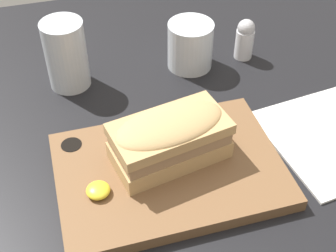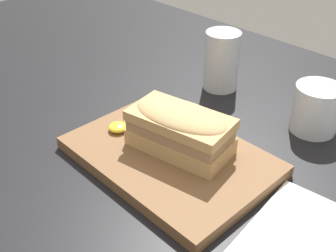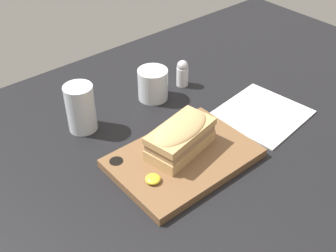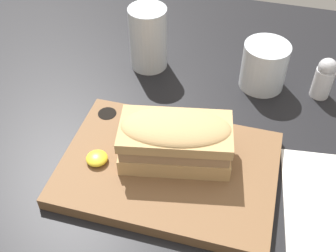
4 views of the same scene
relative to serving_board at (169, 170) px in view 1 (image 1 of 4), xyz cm
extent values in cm
cube|color=black|center=(-4.17, 1.59, -1.97)|extent=(183.03, 105.06, 2.00)
cube|color=brown|center=(0.08, -0.05, 0.00)|extent=(30.32, 21.02, 1.93)
cylinder|color=black|center=(-12.13, 7.52, 0.53)|extent=(2.94, 2.94, 0.97)
cube|color=tan|center=(0.61, 1.37, 2.29)|extent=(16.59, 10.73, 2.66)
cube|color=#9E7A56|center=(0.61, 1.37, 4.50)|extent=(15.93, 10.31, 1.77)
cube|color=tan|center=(0.61, 1.37, 6.19)|extent=(16.59, 10.73, 1.59)
ellipsoid|color=tan|center=(0.61, 1.37, 6.85)|extent=(16.26, 10.52, 2.39)
ellipsoid|color=yellow|center=(-9.89, -2.13, 1.58)|extent=(3.10, 3.10, 1.24)
cylinder|color=silver|center=(-10.30, 24.20, 4.84)|extent=(6.80, 6.80, 11.63)
cylinder|color=silver|center=(-10.30, 24.20, 1.85)|extent=(5.98, 5.98, 5.23)
cylinder|color=silver|center=(10.64, 23.77, 3.14)|extent=(7.84, 7.84, 8.22)
cylinder|color=black|center=(10.64, 23.77, 2.13)|extent=(7.05, 7.05, 5.79)
cylinder|color=white|center=(20.72, 23.58, 1.72)|extent=(3.24, 3.24, 5.37)
sphere|color=#B7B7BC|center=(20.72, 23.58, 4.97)|extent=(3.08, 3.08, 3.08)
camera|label=1|loc=(-11.61, -40.65, 48.06)|focal=50.00mm
camera|label=2|loc=(36.76, -35.92, 39.41)|focal=45.00mm
camera|label=3|loc=(-46.04, -49.87, 60.83)|focal=45.00mm
camera|label=4|loc=(10.08, -37.06, 46.84)|focal=45.00mm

